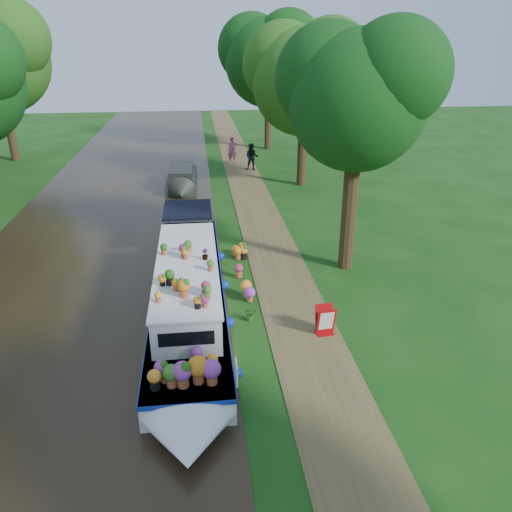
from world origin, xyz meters
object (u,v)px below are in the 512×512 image
(sandwich_board, at_px, (325,321))
(second_boat, at_px, (182,179))
(plant_boat, at_px, (188,293))
(pedestrian_dark, at_px, (252,157))
(pedestrian_pink, at_px, (232,150))

(sandwich_board, bearing_deg, second_boat, 98.40)
(plant_boat, bearing_deg, second_boat, 91.84)
(plant_boat, distance_m, sandwich_board, 4.37)
(second_boat, xyz_separation_m, pedestrian_dark, (4.65, 3.39, 0.45))
(second_boat, height_order, sandwich_board, second_boat)
(plant_boat, relative_size, second_boat, 2.23)
(second_boat, xyz_separation_m, pedestrian_pink, (3.51, 5.48, 0.49))
(pedestrian_pink, bearing_deg, pedestrian_dark, -66.56)
(plant_boat, xyz_separation_m, sandwich_board, (4.07, -1.55, -0.41))
(plant_boat, distance_m, pedestrian_pink, 21.29)
(plant_boat, xyz_separation_m, pedestrian_pink, (3.01, 21.07, 0.12))
(second_boat, height_order, pedestrian_pink, pedestrian_pink)
(pedestrian_pink, bearing_deg, sandwich_board, -92.56)
(sandwich_board, distance_m, pedestrian_dark, 20.54)
(second_boat, bearing_deg, pedestrian_pink, 58.87)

